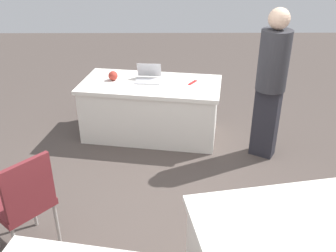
% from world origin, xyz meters
% --- Properties ---
extents(ground_plane, '(14.40, 14.40, 0.00)m').
position_xyz_m(ground_plane, '(0.00, 0.00, 0.00)').
color(ground_plane, '#4C423D').
extents(table_foreground, '(1.91, 1.17, 0.74)m').
position_xyz_m(table_foreground, '(0.36, -1.53, 0.37)').
color(table_foreground, silver).
rests_on(table_foreground, ground).
extents(chair_near_front, '(0.62, 0.62, 0.96)m').
position_xyz_m(chair_near_front, '(1.32, 0.60, 0.55)').
color(chair_near_front, '#9E9993').
rests_on(chair_near_front, ground).
extents(person_attendee_standing, '(0.47, 0.47, 1.78)m').
position_xyz_m(person_attendee_standing, '(-1.03, -0.99, 1.00)').
color(person_attendee_standing, '#26262D').
rests_on(person_attendee_standing, ground).
extents(laptop_silver, '(0.34, 0.32, 0.21)m').
position_xyz_m(laptop_silver, '(0.39, -1.62, 0.78)').
color(laptop_silver, silver).
rests_on(laptop_silver, table_foreground).
extents(yarn_ball, '(0.12, 0.12, 0.12)m').
position_xyz_m(yarn_ball, '(0.85, -1.64, 0.80)').
color(yarn_ball, '#B2382D').
rests_on(yarn_ball, table_foreground).
extents(scissors_red, '(0.13, 0.17, 0.01)m').
position_xyz_m(scissors_red, '(-0.18, -1.53, 0.74)').
color(scissors_red, red).
rests_on(scissors_red, table_foreground).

